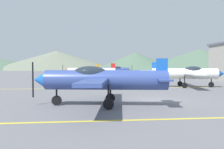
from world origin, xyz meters
TOP-DOWN VIEW (x-y plane):
  - ground_plane at (0.00, 0.00)m, footprint 400.00×400.00m
  - apron_line_near at (0.00, -4.77)m, footprint 80.00×0.16m
  - apron_line_far at (0.00, 8.82)m, footprint 80.00×0.16m
  - airplane_near at (-3.63, -1.24)m, footprint 7.75×8.88m
  - airplane_mid at (6.15, 9.05)m, footprint 7.76×8.86m
  - airplane_far at (-4.15, 18.65)m, footprint 7.72×8.88m
  - airplane_back at (0.85, 30.67)m, footprint 7.77×8.85m
  - hill_centerleft at (-25.87, 141.40)m, footprint 82.84×82.84m
  - hill_centerright at (27.40, 135.26)m, footprint 57.30×57.30m
  - hill_right at (62.02, 114.36)m, footprint 79.48×79.48m

SIDE VIEW (x-z plane):
  - ground_plane at x=0.00m, z-range 0.00..0.00m
  - apron_line_near at x=0.00m, z-range 0.00..0.01m
  - apron_line_far at x=0.00m, z-range 0.00..0.01m
  - airplane_near at x=-3.63m, z-range 0.17..2.82m
  - airplane_mid at x=6.15m, z-range 0.17..2.82m
  - airplane_far at x=-4.15m, z-range 0.17..2.82m
  - airplane_back at x=0.85m, z-range 0.17..2.82m
  - hill_centerright at x=27.40m, z-range 0.00..11.76m
  - hill_right at x=62.02m, z-range 0.00..12.66m
  - hill_centerleft at x=-25.87m, z-range 0.00..12.92m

